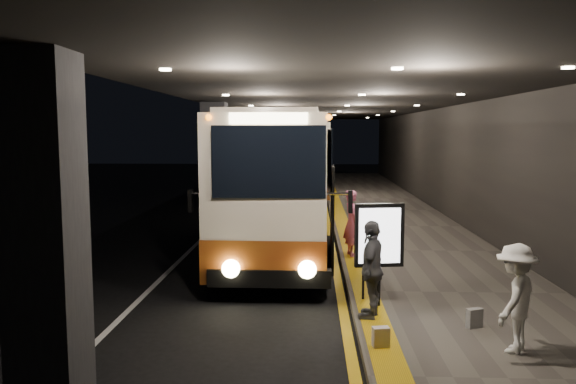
{
  "coord_description": "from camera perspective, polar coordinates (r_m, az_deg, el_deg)",
  "views": [
    {
      "loc": [
        1.73,
        -14.57,
        3.44
      ],
      "look_at": [
        1.04,
        1.56,
        1.7
      ],
      "focal_mm": 35.0,
      "sensor_mm": 36.0,
      "label": 1
    }
  ],
  "objects": [
    {
      "name": "bag_polka",
      "position": [
        10.18,
        18.42,
        -12.07
      ],
      "size": [
        0.29,
        0.22,
        0.33
      ],
      "primitive_type": "cube",
      "rotation": [
        0.0,
        0.0,
        0.42
      ],
      "color": "black",
      "rests_on": "sidewalk"
    },
    {
      "name": "canopy",
      "position": [
        19.62,
        4.75,
        9.52
      ],
      "size": [
        9.0,
        50.0,
        0.4
      ],
      "primitive_type": "cube",
      "color": "black",
      "rests_on": "support_columns"
    },
    {
      "name": "tactile_strip",
      "position": [
        19.88,
        5.64,
        -3.39
      ],
      "size": [
        0.5,
        50.0,
        0.01
      ],
      "primitive_type": "cube",
      "color": "gold",
      "rests_on": "sidewalk"
    },
    {
      "name": "passenger_waiting_white",
      "position": [
        9.17,
        22.1,
        -9.95
      ],
      "size": [
        1.03,
        1.15,
        1.64
      ],
      "primitive_type": "imported",
      "rotation": [
        0.0,
        0.0,
        -2.21
      ],
      "color": "white",
      "rests_on": "sidewalk"
    },
    {
      "name": "sidewalk",
      "position": [
        20.09,
        11.07,
        -3.6
      ],
      "size": [
        4.5,
        50.0,
        0.15
      ],
      "primitive_type": "cube",
      "color": "#514C44",
      "rests_on": "ground"
    },
    {
      "name": "coach_main",
      "position": [
        16.91,
        -0.4,
        0.69
      ],
      "size": [
        2.78,
        12.3,
        3.81
      ],
      "rotation": [
        0.0,
        0.0,
        -0.02
      ],
      "color": "beige",
      "rests_on": "ground"
    },
    {
      "name": "terminal_wall",
      "position": [
        20.28,
        17.56,
        4.62
      ],
      "size": [
        0.1,
        50.0,
        6.0
      ],
      "primitive_type": "cube",
      "color": "black",
      "rests_on": "ground"
    },
    {
      "name": "support_columns",
      "position": [
        18.89,
        -7.42,
        2.34
      ],
      "size": [
        0.8,
        24.8,
        4.4
      ],
      "color": "black",
      "rests_on": "ground"
    },
    {
      "name": "passenger_waiting_grey",
      "position": [
        10.1,
        8.52,
        -7.77
      ],
      "size": [
        0.8,
        1.13,
        1.75
      ],
      "primitive_type": "imported",
      "rotation": [
        0.0,
        0.0,
        -1.87
      ],
      "color": "#444448",
      "rests_on": "sidewalk"
    },
    {
      "name": "bag_plain",
      "position": [
        8.99,
        9.41,
        -14.35
      ],
      "size": [
        0.28,
        0.19,
        0.32
      ],
      "primitive_type": "cube",
      "rotation": [
        0.0,
        0.0,
        0.18
      ],
      "color": "silver",
      "rests_on": "sidewalk"
    },
    {
      "name": "ground",
      "position": [
        15.08,
        -4.25,
        -7.06
      ],
      "size": [
        90.0,
        90.0,
        0.0
      ],
      "primitive_type": "plane",
      "color": "black"
    },
    {
      "name": "passenger_boarding",
      "position": [
        14.97,
        6.51,
        -3.14
      ],
      "size": [
        0.56,
        0.72,
        1.77
      ],
      "primitive_type": "imported",
      "rotation": [
        0.0,
        0.0,
        1.8
      ],
      "color": "#DA6590",
      "rests_on": "sidewalk"
    },
    {
      "name": "lane_line_white",
      "position": [
        20.19,
        -7.69,
        -3.7
      ],
      "size": [
        0.12,
        50.0,
        0.01
      ],
      "primitive_type": "cube",
      "color": "silver",
      "rests_on": "ground"
    },
    {
      "name": "stanchion_post",
      "position": [
        11.19,
        7.66,
        -7.94
      ],
      "size": [
        0.05,
        0.05,
        1.16
      ],
      "primitive_type": "cylinder",
      "color": "black",
      "rests_on": "sidewalk"
    },
    {
      "name": "info_sign",
      "position": [
        10.66,
        9.26,
        -4.55
      ],
      "size": [
        0.93,
        0.25,
        1.96
      ],
      "rotation": [
        0.0,
        0.0,
        0.15
      ],
      "color": "black",
      "rests_on": "sidewalk"
    },
    {
      "name": "kerb_stripe_yellow",
      "position": [
        19.88,
        4.2,
        -3.81
      ],
      "size": [
        0.18,
        50.0,
        0.01
      ],
      "primitive_type": "cube",
      "color": "gold",
      "rests_on": "ground"
    },
    {
      "name": "coach_second",
      "position": [
        30.82,
        0.91,
        3.2
      ],
      "size": [
        3.27,
        12.39,
        3.85
      ],
      "rotation": [
        0.0,
        0.0,
        0.06
      ],
      "color": "beige",
      "rests_on": "ground"
    }
  ]
}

